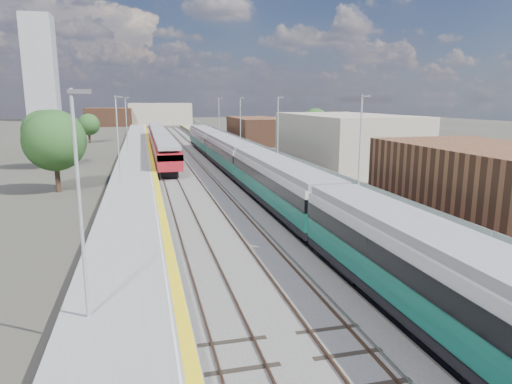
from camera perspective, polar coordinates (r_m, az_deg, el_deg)
name	(u,v)px	position (r m, az deg, el deg)	size (l,w,h in m)	color
ground	(210,165)	(58.28, -5.82, 3.36)	(320.00, 320.00, 0.00)	#47443A
ballast_bed	(190,163)	(60.47, -8.28, 3.62)	(10.50, 155.00, 0.06)	#565451
tracks	(193,161)	(62.17, -7.89, 3.92)	(8.96, 160.00, 0.17)	#4C3323
platform_right	(246,157)	(61.59, -1.29, 4.35)	(4.70, 155.00, 8.52)	slate
platform_left	(136,161)	(60.11, -14.76, 3.78)	(4.30, 155.00, 8.52)	slate
buildings	(105,91)	(146.09, -18.31, 11.91)	(72.00, 185.50, 40.00)	brown
green_train	(249,164)	(43.21, -0.94, 3.54)	(2.85, 79.44, 3.14)	black
red_train	(160,140)	(73.68, -11.95, 6.41)	(2.66, 53.98, 3.36)	black
tree_a	(54,141)	(44.21, -23.88, 5.89)	(5.42, 5.42, 7.34)	#382619
tree_b	(44,132)	(60.58, -24.96, 6.85)	(5.16, 5.16, 7.00)	#382619
tree_c	(89,125)	(93.41, -20.18, 7.91)	(4.10, 4.10, 5.56)	#382619
tree_d	(315,122)	(85.02, 7.41, 8.70)	(4.91, 4.91, 6.66)	#382619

